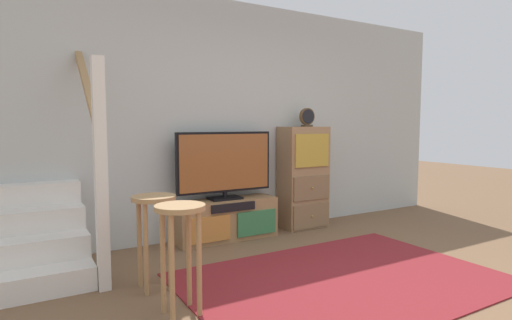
{
  "coord_description": "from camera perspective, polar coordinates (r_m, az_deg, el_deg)",
  "views": [
    {
      "loc": [
        -2.3,
        -1.89,
        1.29
      ],
      "look_at": [
        -0.06,
        1.94,
        0.9
      ],
      "focal_mm": 28.79,
      "sensor_mm": 36.0,
      "label": 1
    }
  ],
  "objects": [
    {
      "name": "media_console",
      "position": [
        4.66,
        -4.16,
        -8.23
      ],
      "size": [
        1.16,
        0.38,
        0.45
      ],
      "color": "#997047",
      "rests_on": "ground_plane"
    },
    {
      "name": "television",
      "position": [
        4.58,
        -4.35,
        -0.51
      ],
      "size": [
        1.13,
        0.22,
        0.76
      ],
      "color": "black",
      "rests_on": "media_console"
    },
    {
      "name": "ground_plane",
      "position": [
        3.24,
        19.62,
        -18.81
      ],
      "size": [
        20.0,
        20.0,
        0.0
      ],
      "primitive_type": "plane",
      "color": "brown"
    },
    {
      "name": "desk_clock",
      "position": [
        5.13,
        7.11,
        5.9
      ],
      "size": [
        0.21,
        0.08,
        0.23
      ],
      "color": "#4C3823",
      "rests_on": "side_cabinet"
    },
    {
      "name": "side_cabinet",
      "position": [
        5.16,
        6.58,
        -2.42
      ],
      "size": [
        0.58,
        0.38,
        1.26
      ],
      "color": "#93704C",
      "rests_on": "ground_plane"
    },
    {
      "name": "back_wall",
      "position": [
        4.92,
        -2.47,
        5.67
      ],
      "size": [
        6.4,
        0.12,
        2.7
      ],
      "primitive_type": "cube",
      "color": "#B2B7B2",
      "rests_on": "ground_plane"
    },
    {
      "name": "area_rug",
      "position": [
        3.62,
        12.06,
        -15.93
      ],
      "size": [
        2.6,
        1.8,
        0.01
      ],
      "primitive_type": "cube",
      "color": "maroon",
      "rests_on": "ground_plane"
    },
    {
      "name": "staircase",
      "position": [
        4.19,
        -29.01,
        -8.35
      ],
      "size": [
        1.0,
        1.36,
        2.2
      ],
      "color": "silver",
      "rests_on": "ground_plane"
    },
    {
      "name": "bar_stool_near",
      "position": [
        2.83,
        -10.46,
        -10.11
      ],
      "size": [
        0.34,
        0.34,
        0.76
      ],
      "color": "#A37A4C",
      "rests_on": "ground_plane"
    },
    {
      "name": "bar_stool_far",
      "position": [
        3.32,
        -13.98,
        -8.12
      ],
      "size": [
        0.34,
        0.34,
        0.74
      ],
      "color": "#A37A4C",
      "rests_on": "ground_plane"
    }
  ]
}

